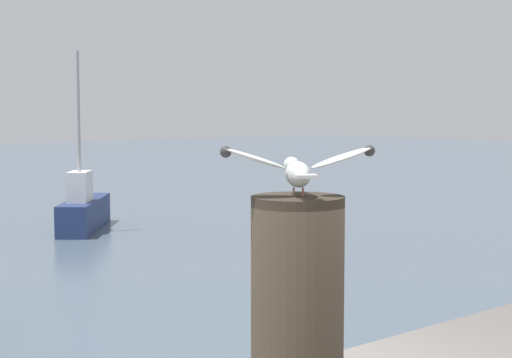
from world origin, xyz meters
TOP-DOWN VIEW (x-y plane):
  - mooring_post at (0.36, -0.39)m, footprint 0.36×0.36m
  - seagull at (0.37, -0.39)m, footprint 0.55×0.41m
  - boat_navy at (7.43, 14.57)m, footprint 2.74×3.11m

SIDE VIEW (x-z plane):
  - boat_navy at x=7.43m, z-range -1.61..2.56m
  - mooring_post at x=0.36m, z-range 1.70..2.54m
  - seagull at x=0.37m, z-range 2.55..2.74m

